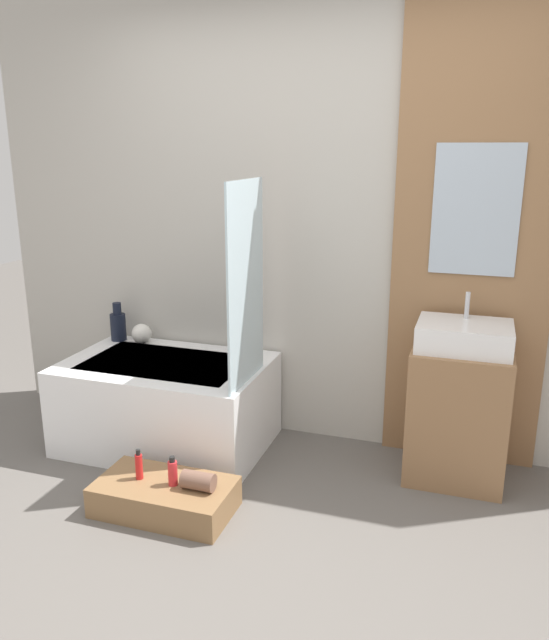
{
  "coord_description": "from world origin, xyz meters",
  "views": [
    {
      "loc": [
        0.88,
        -1.91,
        1.74
      ],
      "look_at": [
        0.02,
        0.68,
        0.97
      ],
      "focal_mm": 35.0,
      "sensor_mm": 36.0,
      "label": 1
    }
  ],
  "objects_px": {
    "bathtub": "(167,403)",
    "bottle_soap_secondary": "(173,472)",
    "vase_round_light": "(142,334)",
    "bottle_soap_primary": "(139,466)",
    "wooden_step_bench": "(165,497)",
    "sink": "(464,336)",
    "vase_tall_dark": "(118,325)"
  },
  "relations": [
    {
      "from": "bottle_soap_secondary",
      "to": "sink",
      "type": "bearing_deg",
      "value": 32.19
    },
    {
      "from": "sink",
      "to": "vase_tall_dark",
      "type": "bearing_deg",
      "value": 176.3
    },
    {
      "from": "vase_round_light",
      "to": "bottle_soap_secondary",
      "type": "distance_m",
      "value": 1.21
    },
    {
      "from": "sink",
      "to": "bottle_soap_secondary",
      "type": "xyz_separation_m",
      "value": [
        -1.28,
        -0.8,
        -0.58
      ]
    },
    {
      "from": "sink",
      "to": "vase_round_light",
      "type": "distance_m",
      "value": 1.98
    },
    {
      "from": "bathtub",
      "to": "vase_tall_dark",
      "type": "distance_m",
      "value": 0.67
    },
    {
      "from": "sink",
      "to": "vase_round_light",
      "type": "relative_size",
      "value": 3.73
    },
    {
      "from": "bottle_soap_primary",
      "to": "vase_tall_dark",
      "type": "bearing_deg",
      "value": 125.65
    },
    {
      "from": "bathtub",
      "to": "vase_tall_dark",
      "type": "relative_size",
      "value": 4.73
    },
    {
      "from": "bathtub",
      "to": "vase_tall_dark",
      "type": "bearing_deg",
      "value": 149.34
    },
    {
      "from": "sink",
      "to": "vase_tall_dark",
      "type": "relative_size",
      "value": 1.9
    },
    {
      "from": "vase_round_light",
      "to": "bottle_soap_primary",
      "type": "relative_size",
      "value": 0.81
    },
    {
      "from": "sink",
      "to": "vase_round_light",
      "type": "bearing_deg",
      "value": 176.37
    },
    {
      "from": "wooden_step_bench",
      "to": "bottle_soap_primary",
      "type": "xyz_separation_m",
      "value": [
        -0.13,
        0.0,
        0.15
      ]
    },
    {
      "from": "sink",
      "to": "bottle_soap_secondary",
      "type": "relative_size",
      "value": 3.16
    },
    {
      "from": "wooden_step_bench",
      "to": "vase_tall_dark",
      "type": "relative_size",
      "value": 2.7
    },
    {
      "from": "vase_round_light",
      "to": "bottle_soap_secondary",
      "type": "height_order",
      "value": "vase_round_light"
    },
    {
      "from": "bottle_soap_primary",
      "to": "wooden_step_bench",
      "type": "bearing_deg",
      "value": -0.0
    },
    {
      "from": "vase_round_light",
      "to": "bottle_soap_secondary",
      "type": "xyz_separation_m",
      "value": [
        0.68,
        -0.93,
        -0.37
      ]
    },
    {
      "from": "wooden_step_bench",
      "to": "vase_round_light",
      "type": "height_order",
      "value": "vase_round_light"
    },
    {
      "from": "bathtub",
      "to": "vase_round_light",
      "type": "distance_m",
      "value": 0.53
    },
    {
      "from": "wooden_step_bench",
      "to": "vase_round_light",
      "type": "distance_m",
      "value": 1.23
    },
    {
      "from": "vase_round_light",
      "to": "sink",
      "type": "bearing_deg",
      "value": -3.63
    },
    {
      "from": "bathtub",
      "to": "wooden_step_bench",
      "type": "bearing_deg",
      "value": -63.77
    },
    {
      "from": "sink",
      "to": "wooden_step_bench",
      "type": "bearing_deg",
      "value": -148.8
    },
    {
      "from": "bottle_soap_secondary",
      "to": "vase_tall_dark",
      "type": "bearing_deg",
      "value": 132.41
    },
    {
      "from": "bathtub",
      "to": "bottle_soap_secondary",
      "type": "height_order",
      "value": "bathtub"
    },
    {
      "from": "vase_round_light",
      "to": "bottle_soap_primary",
      "type": "xyz_separation_m",
      "value": [
        0.5,
        -0.93,
        -0.36
      ]
    },
    {
      "from": "bottle_soap_secondary",
      "to": "wooden_step_bench",
      "type": "bearing_deg",
      "value": -180.0
    },
    {
      "from": "vase_round_light",
      "to": "bathtub",
      "type": "bearing_deg",
      "value": -41.53
    },
    {
      "from": "vase_round_light",
      "to": "vase_tall_dark",
      "type": "bearing_deg",
      "value": 175.52
    },
    {
      "from": "bathtub",
      "to": "sink",
      "type": "height_order",
      "value": "sink"
    }
  ]
}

